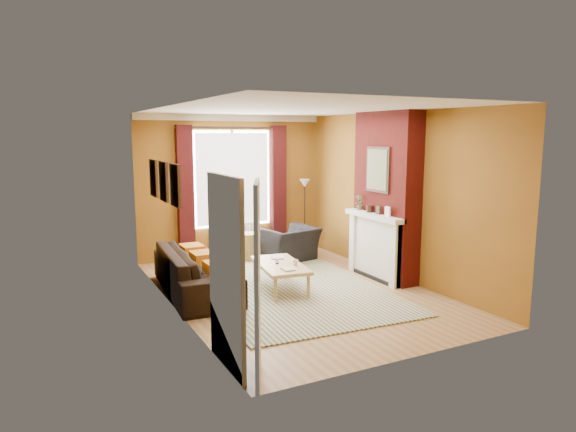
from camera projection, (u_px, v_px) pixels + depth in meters
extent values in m
plane|color=olive|center=(295.00, 290.00, 8.06)|extent=(5.50, 5.50, 0.00)
cube|color=brown|center=(232.00, 186.00, 10.26)|extent=(3.80, 0.02, 2.80)
cube|color=brown|center=(416.00, 233.00, 5.41)|extent=(3.80, 0.02, 2.80)
cube|color=brown|center=(395.00, 196.00, 8.68)|extent=(0.02, 5.50, 2.80)
cube|color=brown|center=(172.00, 210.00, 6.99)|extent=(0.02, 5.50, 2.80)
cube|color=silver|center=(296.00, 109.00, 7.61)|extent=(3.80, 5.50, 0.01)
cube|color=#420C09|center=(386.00, 196.00, 8.60)|extent=(0.35, 1.40, 2.80)
cube|color=white|center=(375.00, 247.00, 8.65)|extent=(0.12, 1.30, 1.10)
cube|color=white|center=(374.00, 216.00, 8.54)|extent=(0.22, 1.40, 0.08)
cube|color=white|center=(396.00, 256.00, 8.14)|extent=(0.16, 0.14, 1.04)
cube|color=white|center=(355.00, 242.00, 9.16)|extent=(0.16, 0.14, 1.04)
cube|color=black|center=(377.00, 252.00, 8.68)|extent=(0.06, 0.80, 0.90)
cube|color=black|center=(375.00, 276.00, 8.74)|extent=(0.20, 1.00, 0.06)
cube|color=white|center=(388.00, 212.00, 8.22)|extent=(0.03, 0.12, 0.16)
cube|color=black|center=(378.00, 210.00, 8.44)|extent=(0.03, 0.10, 0.14)
cylinder|color=black|center=(369.00, 209.00, 8.66)|extent=(0.10, 0.10, 0.12)
cube|color=black|center=(378.00, 170.00, 8.45)|extent=(0.03, 0.60, 0.75)
cube|color=olive|center=(377.00, 170.00, 8.44)|extent=(0.01, 0.52, 0.66)
cube|color=white|center=(231.00, 118.00, 10.01)|extent=(3.80, 0.08, 0.12)
cube|color=white|center=(232.00, 179.00, 10.21)|extent=(1.60, 0.04, 1.90)
cube|color=white|center=(233.00, 179.00, 10.17)|extent=(1.50, 0.02, 1.80)
cube|color=white|center=(232.00, 179.00, 10.19)|extent=(0.06, 0.04, 1.90)
cube|color=#390D0D|center=(185.00, 192.00, 9.72)|extent=(0.30, 0.16, 2.50)
cube|color=#390D0D|center=(278.00, 187.00, 10.60)|extent=(0.30, 0.16, 2.50)
cylinder|color=black|center=(233.00, 128.00, 9.97)|extent=(2.30, 0.05, 0.05)
cube|color=white|center=(234.00, 238.00, 10.34)|extent=(1.00, 0.10, 0.60)
cube|color=white|center=(214.00, 241.00, 10.08)|extent=(0.04, 0.03, 0.56)
cube|color=white|center=(219.00, 240.00, 10.13)|extent=(0.04, 0.03, 0.56)
cube|color=white|center=(225.00, 240.00, 10.18)|extent=(0.04, 0.03, 0.56)
cube|color=white|center=(230.00, 239.00, 10.23)|extent=(0.04, 0.03, 0.56)
cube|color=white|center=(235.00, 239.00, 10.28)|extent=(0.04, 0.03, 0.56)
cube|color=white|center=(240.00, 238.00, 10.33)|extent=(0.04, 0.03, 0.56)
cube|color=white|center=(245.00, 238.00, 10.38)|extent=(0.04, 0.03, 0.56)
cube|color=white|center=(250.00, 237.00, 10.43)|extent=(0.04, 0.03, 0.56)
cube|color=white|center=(255.00, 237.00, 10.47)|extent=(0.04, 0.03, 0.56)
cube|color=black|center=(175.00, 185.00, 6.86)|extent=(0.04, 0.44, 0.58)
cube|color=gold|center=(177.00, 185.00, 6.87)|extent=(0.01, 0.38, 0.52)
cube|color=black|center=(164.00, 181.00, 7.43)|extent=(0.04, 0.44, 0.58)
cube|color=teal|center=(165.00, 181.00, 7.44)|extent=(0.01, 0.38, 0.52)
cube|color=black|center=(154.00, 178.00, 8.00)|extent=(0.04, 0.44, 0.58)
cube|color=#C36830|center=(155.00, 178.00, 8.01)|extent=(0.01, 0.38, 0.52)
cube|color=white|center=(226.00, 275.00, 5.26)|extent=(0.05, 0.94, 2.06)
cube|color=black|center=(228.00, 275.00, 5.26)|extent=(0.02, 0.80, 1.98)
cube|color=white|center=(258.00, 282.00, 5.03)|extent=(0.37, 0.74, 1.98)
imported|color=#437936|center=(359.00, 202.00, 8.92)|extent=(0.14, 0.10, 0.27)
cube|color=#A8590E|center=(218.00, 267.00, 7.40)|extent=(0.34, 0.40, 0.16)
cube|color=#A8590E|center=(203.00, 257.00, 8.02)|extent=(0.34, 0.40, 0.16)
cube|color=#A8590E|center=(192.00, 249.00, 8.55)|extent=(0.34, 0.40, 0.16)
cube|color=#32528B|center=(292.00, 290.00, 8.03)|extent=(2.88, 3.85, 0.02)
imported|color=black|center=(196.00, 271.00, 7.89)|extent=(1.07, 2.39, 0.68)
imported|color=black|center=(289.00, 244.00, 9.92)|extent=(1.16, 1.06, 0.65)
cube|color=tan|center=(280.00, 265.00, 8.02)|extent=(0.82, 1.36, 0.05)
cylinder|color=tan|center=(275.00, 290.00, 7.44)|extent=(0.06, 0.06, 0.37)
cylinder|color=tan|center=(308.00, 287.00, 7.60)|extent=(0.06, 0.06, 0.37)
cylinder|color=tan|center=(255.00, 271.00, 8.52)|extent=(0.06, 0.06, 0.37)
cylinder|color=tan|center=(284.00, 268.00, 8.68)|extent=(0.06, 0.06, 0.37)
cylinder|color=olive|center=(248.00, 246.00, 10.04)|extent=(0.54, 0.54, 0.52)
cylinder|color=black|center=(304.00, 250.00, 10.82)|extent=(0.25, 0.25, 0.03)
cylinder|color=black|center=(305.00, 217.00, 10.70)|extent=(0.02, 0.02, 1.39)
cone|color=beige|center=(305.00, 183.00, 10.59)|extent=(0.25, 0.25, 0.17)
imported|color=#999999|center=(283.00, 270.00, 7.62)|extent=(0.19, 0.24, 0.02)
imported|color=#999999|center=(271.00, 257.00, 8.39)|extent=(0.29, 0.34, 0.02)
imported|color=#999999|center=(296.00, 263.00, 7.91)|extent=(0.12, 0.12, 0.08)
cube|color=#29292C|center=(277.00, 262.00, 8.05)|extent=(0.12, 0.17, 0.02)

